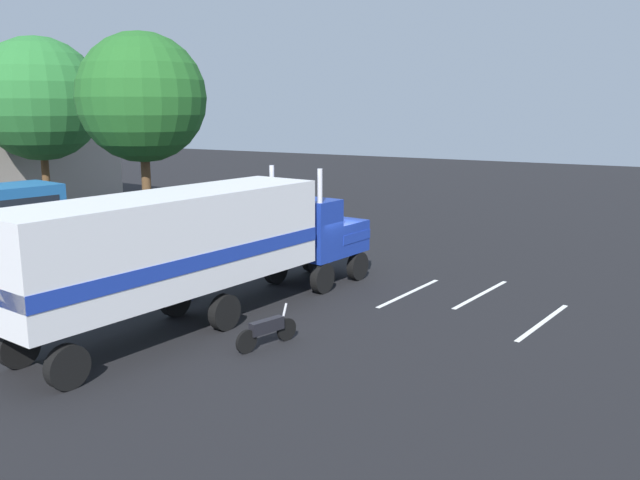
{
  "coord_description": "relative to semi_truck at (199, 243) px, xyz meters",
  "views": [
    {
      "loc": [
        -21.08,
        -11.85,
        6.62
      ],
      "look_at": [
        0.31,
        0.17,
        1.6
      ],
      "focal_mm": 36.8,
      "sensor_mm": 36.0,
      "label": 1
    }
  ],
  "objects": [
    {
      "name": "motorcycle",
      "position": [
        -0.8,
        -2.99,
        -2.04
      ],
      "size": [
        2.05,
        0.7,
        1.12
      ],
      "color": "black",
      "rests_on": "ground_plane"
    },
    {
      "name": "semi_truck",
      "position": [
        0.0,
        0.0,
        0.0
      ],
      "size": [
        14.37,
        4.36,
        4.5
      ],
      "color": "#193399",
      "rests_on": "ground_plane"
    },
    {
      "name": "lane_stripe_near",
      "position": [
        6.16,
        -4.46,
        -2.52
      ],
      "size": [
        4.39,
        0.68,
        0.01
      ],
      "primitive_type": "cube",
      "rotation": [
        0.0,
        0.0,
        -0.12
      ],
      "color": "silver",
      "rests_on": "ground_plane"
    },
    {
      "name": "tree_center",
      "position": [
        7.97,
        9.82,
        4.47
      ],
      "size": [
        6.04,
        6.04,
        10.03
      ],
      "color": "brown",
      "rests_on": "ground_plane"
    },
    {
      "name": "ground_plane",
      "position": [
        5.81,
        -0.96,
        -2.52
      ],
      "size": [
        120.0,
        120.0,
        0.0
      ],
      "primitive_type": "plane",
      "color": "black"
    },
    {
      "name": "lane_stripe_far",
      "position": [
        5.17,
        -9.32,
        -2.52
      ],
      "size": [
        4.38,
        0.8,
        0.01
      ],
      "primitive_type": "cube",
      "rotation": [
        0.0,
        0.0,
        -0.15
      ],
      "color": "silver",
      "rests_on": "ground_plane"
    },
    {
      "name": "tree_left",
      "position": [
        10.4,
        20.15,
        4.48
      ],
      "size": [
        7.06,
        7.06,
        10.55
      ],
      "color": "brown",
      "rests_on": "ground_plane"
    },
    {
      "name": "lane_stripe_mid",
      "position": [
        7.27,
        -6.77,
        -2.52
      ],
      "size": [
        4.38,
        0.78,
        0.01
      ],
      "primitive_type": "cube",
      "rotation": [
        0.0,
        0.0,
        -0.14
      ],
      "color": "silver",
      "rests_on": "ground_plane"
    },
    {
      "name": "person_bystander",
      "position": [
        1.56,
        1.87,
        -1.63
      ],
      "size": [
        0.37,
        0.48,
        1.63
      ],
      "color": "#2D3347",
      "rests_on": "ground_plane"
    }
  ]
}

